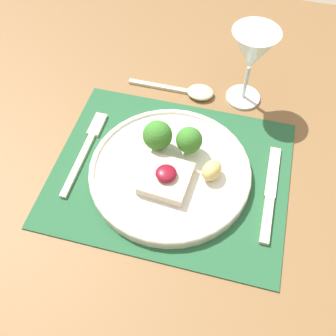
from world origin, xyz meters
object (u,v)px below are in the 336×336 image
knife (269,199)px  fork (87,146)px  spoon (193,91)px  wine_glass_near (252,53)px  dinner_plate (169,168)px

knife → fork: bearing=177.1°
spoon → wine_glass_near: bearing=10.8°
knife → wine_glass_near: 0.28m
knife → spoon: 0.30m
knife → spoon: size_ratio=1.08×
fork → wine_glass_near: wine_glass_near is taller
spoon → wine_glass_near: wine_glass_near is taller
fork → wine_glass_near: (0.28, 0.21, 0.11)m
fork → knife: 0.36m
fork → wine_glass_near: bearing=38.5°
dinner_plate → knife: size_ratio=1.45×
dinner_plate → wine_glass_near: bearing=65.4°
fork → spoon: size_ratio=1.08×
dinner_plate → spoon: bearing=90.4°
fork → knife: bearing=-4.0°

